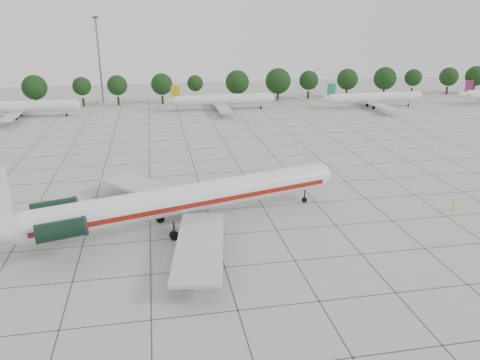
{
  "coord_description": "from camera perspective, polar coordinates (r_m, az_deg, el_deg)",
  "views": [
    {
      "loc": [
        -14.62,
        -60.56,
        26.26
      ],
      "look_at": [
        -2.92,
        2.13,
        3.5
      ],
      "focal_mm": 35.0,
      "sensor_mm": 36.0,
      "label": 1
    }
  ],
  "objects": [
    {
      "name": "bg_airliner_d",
      "position": [
        144.7,
        15.98,
        9.61
      ],
      "size": [
        28.24,
        27.2,
        7.4
      ],
      "color": "silver",
      "rests_on": "ground"
    },
    {
      "name": "apron_joints",
      "position": [
        81.31,
        0.36,
        0.81
      ],
      "size": [
        170.0,
        170.0,
        0.02
      ],
      "primitive_type": "cube",
      "color": "#383838",
      "rests_on": "ground"
    },
    {
      "name": "bg_airliner_b",
      "position": [
        137.99,
        -25.2,
        8.05
      ],
      "size": [
        28.24,
        27.2,
        7.4
      ],
      "color": "silver",
      "rests_on": "ground"
    },
    {
      "name": "bg_airliner_c",
      "position": [
        135.89,
        -2.17,
        9.73
      ],
      "size": [
        28.24,
        27.2,
        7.4
      ],
      "color": "silver",
      "rests_on": "ground"
    },
    {
      "name": "floodlight_mast",
      "position": [
        153.8,
        -16.82,
        14.37
      ],
      "size": [
        1.6,
        1.6,
        25.45
      ],
      "color": "slate",
      "rests_on": "ground"
    },
    {
      "name": "main_airliner",
      "position": [
        59.68,
        -8.45,
        -2.56
      ],
      "size": [
        46.62,
        35.82,
        11.11
      ],
      "rotation": [
        0.0,
        0.0,
        0.28
      ],
      "color": "silver",
      "rests_on": "ground"
    },
    {
      "name": "tree_line",
      "position": [
        146.99,
        -9.52,
        11.45
      ],
      "size": [
        249.86,
        8.44,
        10.22
      ],
      "color": "#332114",
      "rests_on": "ground"
    },
    {
      "name": "ground_crew",
      "position": [
        72.27,
        24.54,
        -2.86
      ],
      "size": [
        0.67,
        0.54,
        1.6
      ],
      "primitive_type": "imported",
      "rotation": [
        0.0,
        0.0,
        3.45
      ],
      "color": "yellow",
      "rests_on": "ground"
    },
    {
      "name": "ground",
      "position": [
        67.61,
        2.77,
        -3.24
      ],
      "size": [
        260.0,
        260.0,
        0.0
      ],
      "primitive_type": "plane",
      "color": "#AEAEA7",
      "rests_on": "ground"
    }
  ]
}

